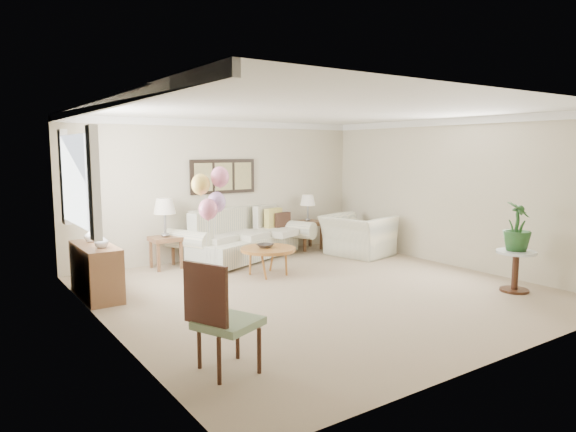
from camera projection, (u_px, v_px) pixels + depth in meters
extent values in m
plane|color=tan|center=(318.00, 291.00, 7.53)|extent=(6.00, 6.00, 0.00)
cube|color=beige|center=(223.00, 189.00, 9.81)|extent=(6.00, 0.04, 2.60)
cube|color=beige|center=(511.00, 229.00, 4.91)|extent=(6.00, 0.04, 2.60)
cube|color=beige|center=(105.00, 218.00, 5.68)|extent=(0.04, 6.00, 2.60)
cube|color=beige|center=(453.00, 193.00, 9.04)|extent=(0.04, 6.00, 2.60)
cube|color=white|center=(319.00, 111.00, 7.20)|extent=(6.00, 6.00, 0.02)
cube|color=white|center=(222.00, 124.00, 9.63)|extent=(6.00, 0.06, 0.12)
cube|color=white|center=(102.00, 104.00, 5.54)|extent=(0.06, 6.00, 0.12)
cube|color=white|center=(455.00, 121.00, 8.87)|extent=(0.06, 6.00, 0.12)
cube|color=white|center=(75.00, 180.00, 6.87)|extent=(0.04, 1.40, 1.20)
cube|color=white|center=(94.00, 183.00, 6.20)|extent=(0.10, 0.22, 1.40)
cube|color=white|center=(65.00, 177.00, 7.59)|extent=(0.10, 0.22, 1.40)
cube|color=black|center=(223.00, 176.00, 9.76)|extent=(1.35, 0.04, 0.65)
cube|color=#8C8C59|center=(203.00, 177.00, 9.50)|extent=(0.36, 0.02, 0.52)
cube|color=#8C8C59|center=(224.00, 177.00, 9.74)|extent=(0.36, 0.02, 0.52)
cube|color=#8C8C59|center=(243.00, 176.00, 9.97)|extent=(0.36, 0.02, 0.52)
cube|color=beige|center=(244.00, 247.00, 9.66)|extent=(2.54, 1.79, 0.38)
cube|color=beige|center=(235.00, 222.00, 9.90)|extent=(2.26, 1.12, 0.59)
cylinder|color=beige|center=(188.00, 240.00, 9.00)|extent=(0.68, 1.02, 0.34)
cylinder|color=beige|center=(293.00, 229.00, 10.26)|extent=(0.68, 1.02, 0.34)
cube|color=silver|center=(213.00, 239.00, 9.21)|extent=(0.89, 0.96, 0.13)
cube|color=silver|center=(245.00, 235.00, 9.59)|extent=(0.89, 0.96, 0.13)
cube|color=silver|center=(275.00, 232.00, 9.97)|extent=(0.89, 0.96, 0.13)
cube|color=#85BFE0|center=(200.00, 225.00, 9.24)|extent=(0.41, 0.13, 0.41)
cube|color=#D0C15C|center=(273.00, 219.00, 10.13)|extent=(0.41, 0.13, 0.41)
cube|color=#39231A|center=(282.00, 222.00, 10.16)|extent=(0.36, 0.11, 0.36)
cube|color=beige|center=(244.00, 258.00, 9.69)|extent=(2.14, 0.85, 0.04)
cube|color=brown|center=(166.00, 239.00, 8.89)|extent=(0.51, 0.46, 0.07)
cube|color=brown|center=(159.00, 258.00, 8.66)|extent=(0.05, 0.05, 0.48)
cube|color=brown|center=(181.00, 255.00, 8.89)|extent=(0.05, 0.05, 0.48)
cube|color=brown|center=(151.00, 254.00, 8.96)|extent=(0.05, 0.05, 0.48)
cube|color=brown|center=(173.00, 252.00, 9.19)|extent=(0.05, 0.05, 0.48)
cube|color=brown|center=(308.00, 223.00, 10.65)|extent=(0.54, 0.49, 0.08)
cube|color=brown|center=(305.00, 239.00, 10.40)|extent=(0.05, 0.05, 0.51)
cube|color=brown|center=(321.00, 237.00, 10.64)|extent=(0.05, 0.05, 0.51)
cube|color=brown|center=(294.00, 237.00, 10.72)|extent=(0.05, 0.05, 0.51)
cube|color=brown|center=(310.00, 235.00, 10.96)|extent=(0.05, 0.05, 0.51)
cylinder|color=gray|center=(165.00, 235.00, 8.88)|extent=(0.16, 0.16, 0.07)
cylinder|color=gray|center=(165.00, 223.00, 8.85)|extent=(0.04, 0.04, 0.34)
cone|color=silver|center=(165.00, 206.00, 8.81)|extent=(0.38, 0.38, 0.27)
cylinder|color=gray|center=(308.00, 220.00, 10.64)|extent=(0.13, 0.13, 0.05)
cylinder|color=gray|center=(308.00, 212.00, 10.62)|extent=(0.04, 0.04, 0.27)
cone|color=silver|center=(308.00, 200.00, 10.59)|extent=(0.31, 0.31, 0.22)
cylinder|color=#A4692F|center=(268.00, 249.00, 8.40)|extent=(0.91, 0.91, 0.05)
cylinder|color=#A4692F|center=(272.00, 259.00, 8.72)|extent=(0.04, 0.04, 0.41)
cylinder|color=#A4692F|center=(250.00, 262.00, 8.48)|extent=(0.04, 0.04, 0.41)
cylinder|color=#A4692F|center=(264.00, 267.00, 8.13)|extent=(0.04, 0.04, 0.41)
cylinder|color=#A4692F|center=(286.00, 264.00, 8.37)|extent=(0.04, 0.04, 0.41)
imported|color=#2D2823|center=(265.00, 246.00, 8.40)|extent=(0.33, 0.33, 0.06)
imported|color=beige|center=(358.00, 235.00, 10.02)|extent=(1.27, 1.39, 0.78)
cylinder|color=silver|center=(516.00, 252.00, 7.41)|extent=(0.55, 0.55, 0.04)
cylinder|color=#3D2018|center=(515.00, 272.00, 7.45)|extent=(0.09, 0.09, 0.55)
cylinder|color=#3D2018|center=(514.00, 291.00, 7.48)|extent=(0.41, 0.41, 0.01)
imported|color=#24441E|center=(517.00, 226.00, 7.39)|extent=(0.52, 0.52, 0.71)
cube|color=gray|center=(229.00, 323.00, 4.73)|extent=(0.67, 0.67, 0.07)
cylinder|color=#3D2018|center=(219.00, 361.00, 4.48)|extent=(0.04, 0.04, 0.42)
cylinder|color=#3D2018|center=(259.00, 351.00, 4.71)|extent=(0.04, 0.04, 0.42)
cylinder|color=#3D2018|center=(199.00, 347.00, 4.82)|extent=(0.04, 0.04, 0.42)
cylinder|color=#3D2018|center=(238.00, 338.00, 5.05)|extent=(0.04, 0.04, 0.42)
cube|color=#3D2018|center=(206.00, 295.00, 4.57)|extent=(0.23, 0.47, 0.56)
cube|color=brown|center=(96.00, 271.00, 7.16)|extent=(0.45, 1.20, 0.74)
cube|color=#3D2018|center=(102.00, 275.00, 6.92)|extent=(0.46, 0.02, 0.70)
cube|color=#3D2018|center=(91.00, 267.00, 7.41)|extent=(0.46, 0.02, 0.70)
imported|color=silver|center=(101.00, 241.00, 6.88)|extent=(0.24, 0.24, 0.19)
imported|color=silver|center=(91.00, 235.00, 7.34)|extent=(0.23, 0.23, 0.19)
cube|color=gray|center=(212.00, 292.00, 7.33)|extent=(0.09, 0.09, 0.07)
ellipsoid|color=pink|center=(208.00, 209.00, 7.07)|extent=(0.26, 0.26, 0.30)
cylinder|color=silver|center=(210.00, 255.00, 7.21)|extent=(0.01, 0.01, 1.01)
ellipsoid|color=#C592DD|center=(216.00, 202.00, 7.21)|extent=(0.26, 0.26, 0.30)
cylinder|color=silver|center=(214.00, 251.00, 7.28)|extent=(0.01, 0.01, 1.09)
ellipsoid|color=#FCCD56|center=(201.00, 184.00, 7.17)|extent=(0.26, 0.26, 0.30)
cylinder|color=silver|center=(206.00, 242.00, 7.26)|extent=(0.01, 0.01, 1.35)
ellipsoid|color=pink|center=(220.00, 177.00, 7.28)|extent=(0.26, 0.26, 0.30)
cylinder|color=silver|center=(216.00, 238.00, 7.31)|extent=(0.01, 0.01, 1.45)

